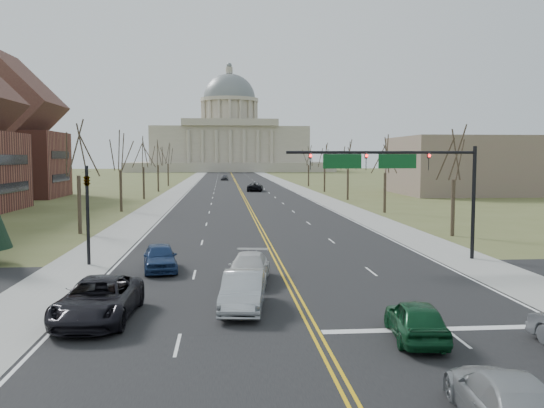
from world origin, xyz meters
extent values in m
plane|color=#51572B|center=(0.00, 0.00, 0.00)|extent=(600.00, 600.00, 0.00)
cube|color=black|center=(0.00, 110.00, 0.01)|extent=(20.00, 380.00, 0.01)
cube|color=black|center=(0.00, 6.00, 0.01)|extent=(120.00, 14.00, 0.01)
cube|color=gray|center=(-12.00, 110.00, 0.01)|extent=(4.00, 380.00, 0.03)
cube|color=gray|center=(12.00, 110.00, 0.01)|extent=(4.00, 380.00, 0.03)
cube|color=gold|center=(0.00, 110.00, 0.01)|extent=(0.42, 380.00, 0.01)
cube|color=silver|center=(-9.80, 110.00, 0.01)|extent=(0.15, 380.00, 0.01)
cube|color=silver|center=(9.80, 110.00, 0.01)|extent=(0.15, 380.00, 0.01)
cube|color=silver|center=(5.00, -1.00, 0.01)|extent=(9.50, 0.50, 0.01)
cube|color=#B7AC99|center=(0.00, 250.00, 2.00)|extent=(90.00, 60.00, 4.00)
cube|color=#B7AC99|center=(0.00, 250.00, 12.00)|extent=(70.00, 40.00, 16.00)
cube|color=#B7AC99|center=(0.00, 229.50, 21.50)|extent=(42.00, 3.00, 3.00)
cylinder|color=#B7AC99|center=(0.00, 250.00, 26.00)|extent=(24.00, 24.00, 12.00)
cylinder|color=#B7AC99|center=(0.00, 250.00, 32.80)|extent=(27.00, 27.00, 1.60)
ellipsoid|color=slate|center=(0.00, 250.00, 33.60)|extent=(24.00, 24.00, 22.80)
cylinder|color=#B7AC99|center=(0.00, 250.00, 46.50)|extent=(3.20, 3.20, 3.00)
sphere|color=slate|center=(0.00, 250.00, 48.80)|extent=(2.40, 2.40, 2.40)
cylinder|color=black|center=(12.50, 13.50, 3.60)|extent=(0.24, 0.24, 7.20)
cylinder|color=black|center=(6.50, 13.50, 6.80)|extent=(12.00, 0.18, 0.18)
imported|color=black|center=(9.50, 13.50, 6.25)|extent=(0.35, 0.40, 1.10)
sphere|color=#FF0C0C|center=(9.50, 13.35, 6.60)|extent=(0.18, 0.18, 0.18)
imported|color=black|center=(5.50, 13.50, 6.25)|extent=(0.35, 0.40, 1.10)
sphere|color=#FF0C0C|center=(5.50, 13.35, 6.60)|extent=(0.18, 0.18, 0.18)
imported|color=black|center=(2.00, 13.50, 6.25)|extent=(0.35, 0.40, 1.10)
sphere|color=#FF0C0C|center=(2.00, 13.35, 6.60)|extent=(0.18, 0.18, 0.18)
cube|color=#0C4C1E|center=(7.50, 13.50, 6.25)|extent=(2.40, 0.12, 0.90)
cube|color=#0C4C1E|center=(4.00, 13.50, 6.25)|extent=(2.40, 0.12, 0.90)
cylinder|color=black|center=(-11.50, 13.50, 3.00)|extent=(0.20, 0.20, 6.00)
imported|color=black|center=(-11.50, 13.50, 5.20)|extent=(0.32, 0.36, 0.99)
cylinder|color=#32281D|center=(15.50, 24.00, 2.34)|extent=(0.32, 0.32, 4.68)
cylinder|color=#32281D|center=(-15.50, 28.00, 2.48)|extent=(0.32, 0.32, 4.95)
cylinder|color=#32281D|center=(15.50, 44.00, 2.34)|extent=(0.32, 0.32, 4.68)
cylinder|color=#32281D|center=(-15.50, 48.00, 2.48)|extent=(0.32, 0.32, 4.95)
cylinder|color=#32281D|center=(15.50, 64.00, 2.34)|extent=(0.32, 0.32, 4.68)
cylinder|color=#32281D|center=(-15.50, 68.00, 2.48)|extent=(0.32, 0.32, 4.95)
cylinder|color=#32281D|center=(15.50, 84.00, 2.34)|extent=(0.32, 0.32, 4.68)
cylinder|color=#32281D|center=(-15.50, 88.00, 2.48)|extent=(0.32, 0.32, 4.95)
cylinder|color=#32281D|center=(15.50, 104.00, 2.34)|extent=(0.32, 0.32, 4.68)
cylinder|color=#32281D|center=(-15.50, 108.00, 2.48)|extent=(0.32, 0.32, 4.95)
cube|color=black|center=(-28.45, 50.00, 2.85)|extent=(0.10, 9.80, 1.20)
cube|color=black|center=(-28.45, 50.00, 6.17)|extent=(0.10, 9.80, 1.20)
cube|color=brown|center=(-38.00, 74.00, 5.25)|extent=(17.00, 14.00, 10.50)
cube|color=#4D2B26|center=(-38.00, 74.00, 14.75)|extent=(17.00, 14.28, 17.00)
cube|color=black|center=(-29.45, 74.00, 3.15)|extent=(0.10, 9.80, 1.20)
cube|color=black|center=(-29.45, 74.00, 6.83)|extent=(0.10, 9.80, 1.20)
cube|color=#7B6257|center=(40.00, 76.00, 5.00)|extent=(25.00, 20.00, 10.00)
imported|color=#0E4021|center=(3.44, -2.14, 0.74)|extent=(2.18, 4.44, 1.46)
imported|color=#96999D|center=(3.33, -8.92, 0.73)|extent=(2.60, 5.17, 1.44)
imported|color=#A6A9AE|center=(-2.57, 2.43, 0.81)|extent=(2.23, 5.02, 1.60)
imported|color=black|center=(-8.38, 1.36, 0.84)|extent=(3.03, 6.11, 1.67)
imported|color=silver|center=(-2.06, 7.93, 0.74)|extent=(2.67, 5.23, 1.45)
imported|color=navy|center=(-7.01, 11.31, 0.79)|extent=(2.45, 4.77, 1.55)
imported|color=black|center=(2.72, 87.25, 0.83)|extent=(3.43, 6.20, 1.64)
imported|color=#505258|center=(-2.85, 138.70, 0.81)|extent=(2.24, 4.82, 1.60)
camera|label=1|loc=(-3.40, -21.70, 6.53)|focal=38.00mm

